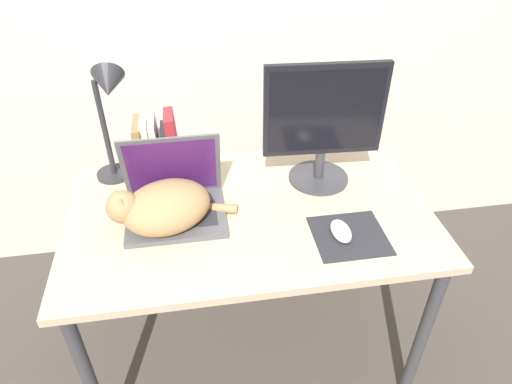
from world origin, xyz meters
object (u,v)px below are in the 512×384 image
(desk_lamp, at_px, (109,105))
(computer_mouse, at_px, (341,231))
(book_row, at_px, (157,147))
(cat, at_px, (163,207))
(laptop, at_px, (175,200))
(external_monitor, at_px, (324,123))

(desk_lamp, bearing_deg, computer_mouse, -31.47)
(book_row, height_order, desk_lamp, desk_lamp)
(cat, distance_m, desk_lamp, 0.40)
(laptop, distance_m, book_row, 0.27)
(cat, relative_size, external_monitor, 0.93)
(cat, xyz_separation_m, desk_lamp, (-0.15, 0.30, 0.23))
(external_monitor, bearing_deg, book_row, 166.83)
(laptop, bearing_deg, computer_mouse, -21.11)
(book_row, xyz_separation_m, desk_lamp, (-0.13, -0.02, 0.19))
(laptop, xyz_separation_m, external_monitor, (0.53, 0.12, 0.18))
(book_row, bearing_deg, cat, -86.48)
(external_monitor, distance_m, book_row, 0.62)
(laptop, xyz_separation_m, cat, (-0.04, -0.06, 0.03))
(computer_mouse, bearing_deg, laptop, 158.89)
(laptop, xyz_separation_m, computer_mouse, (0.52, -0.20, -0.03))
(desk_lamp, bearing_deg, cat, -62.50)
(external_monitor, relative_size, book_row, 1.83)
(cat, xyz_separation_m, computer_mouse, (0.56, -0.14, -0.06))
(external_monitor, xyz_separation_m, book_row, (-0.59, 0.14, -0.12))
(laptop, height_order, cat, laptop)
(cat, height_order, book_row, book_row)
(book_row, bearing_deg, desk_lamp, -171.28)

